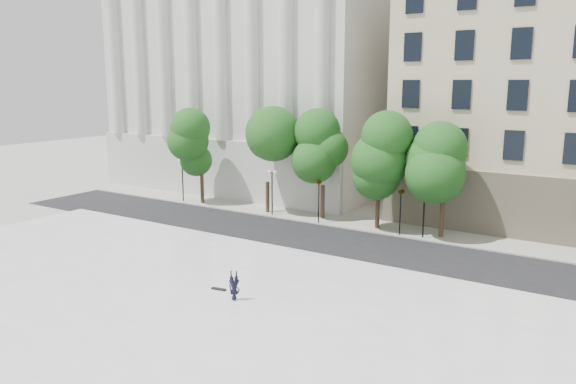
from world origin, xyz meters
name	(u,v)px	position (x,y,z in m)	size (l,w,h in m)	color
ground	(131,327)	(0.00, 0.00, 0.00)	(160.00, 160.00, 0.00)	#AFADA6
plaza	(175,302)	(0.00, 3.00, 0.23)	(44.00, 22.00, 0.45)	white
street	(316,240)	(0.00, 18.00, 0.01)	(60.00, 8.00, 0.02)	black
far_sidewalk	(351,223)	(0.00, 24.00, 0.06)	(60.00, 4.00, 0.12)	#A5A299
building_west	(278,71)	(-17.00, 38.57, 12.89)	(31.50, 27.65, 25.60)	beige
traffic_light_west	(319,180)	(-2.21, 22.30, 3.69)	(0.52, 1.74, 4.19)	black
traffic_light_east	(401,190)	(4.91, 22.30, 3.66)	(0.74, 1.68, 4.16)	black
person_lying	(234,296)	(2.81, 4.53, 0.67)	(0.58, 0.38, 1.58)	black
skateboard	(219,289)	(1.18, 5.22, 0.49)	(0.86, 0.22, 0.09)	black
street_trees	(380,164)	(2.63, 23.50, 5.28)	(41.27, 4.87, 7.48)	#382619
lamp_posts	(347,192)	(0.18, 22.60, 2.91)	(37.29, 0.28, 4.36)	black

